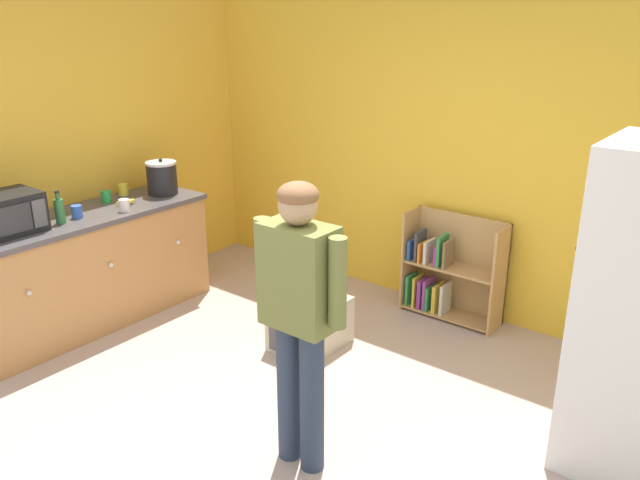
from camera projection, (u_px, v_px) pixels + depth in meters
ground_plane at (273, 445)px, 3.64m from camera, size 12.00×12.00×0.00m
back_wall at (469, 149)px, 4.91m from camera, size 5.20×0.06×2.70m
left_side_wall at (100, 140)px, 5.30m from camera, size 0.06×2.99×2.70m
kitchen_counter at (89, 268)px, 4.98m from camera, size 0.65×1.98×0.90m
bookshelf at (448, 273)px, 5.11m from camera, size 0.80×0.28×0.85m
standing_person at (299, 305)px, 3.19m from camera, size 0.57×0.22×1.60m
pet_carrier at (310, 324)px, 4.67m from camera, size 0.42×0.55×0.36m
microwave at (3, 214)px, 4.36m from camera, size 0.37×0.48×0.28m
crock_pot at (162, 178)px, 5.33m from camera, size 0.26×0.26×0.31m
banana_bunch at (127, 202)px, 5.05m from camera, size 0.12×0.16×0.04m
green_glass_bottle at (60, 210)px, 4.59m from camera, size 0.07×0.07×0.25m
white_cup at (124, 205)px, 4.89m from camera, size 0.08×0.08×0.09m
green_cup at (106, 197)px, 5.12m from camera, size 0.08×0.08×0.09m
blue_cup at (77, 212)px, 4.73m from camera, size 0.08×0.08×0.09m
yellow_cup at (123, 189)px, 5.33m from camera, size 0.08×0.08×0.09m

